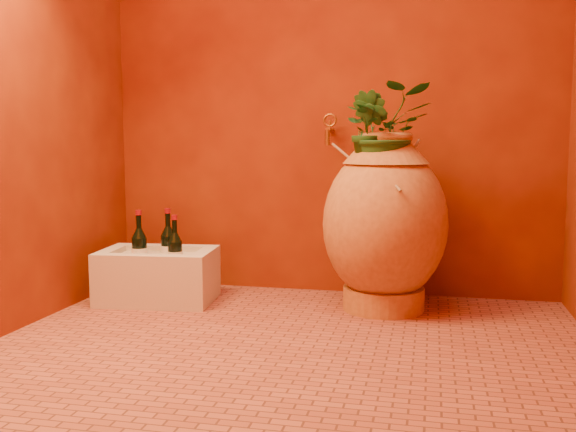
% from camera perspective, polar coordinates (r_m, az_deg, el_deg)
% --- Properties ---
extents(floor, '(2.50, 2.50, 0.00)m').
position_cam_1_polar(floor, '(2.76, 0.25, -11.26)').
color(floor, '#984831').
rests_on(floor, ground).
extents(wall_back, '(2.50, 0.02, 2.50)m').
position_cam_1_polar(wall_back, '(3.63, 3.76, 12.97)').
color(wall_back, '#5F1705').
rests_on(wall_back, ground).
extents(wall_left, '(0.02, 2.00, 2.50)m').
position_cam_1_polar(wall_left, '(3.17, -23.08, 13.42)').
color(wall_left, '#5F1705').
rests_on(wall_left, ground).
extents(amphora, '(0.80, 0.80, 0.89)m').
position_cam_1_polar(amphora, '(3.24, 8.59, -0.60)').
color(amphora, '#B87834').
rests_on(amphora, floor).
extents(stone_basin, '(0.63, 0.46, 0.28)m').
position_cam_1_polar(stone_basin, '(3.50, -11.48, -5.30)').
color(stone_basin, beige).
rests_on(stone_basin, floor).
extents(wine_bottle_a, '(0.08, 0.08, 0.32)m').
position_cam_1_polar(wine_bottle_a, '(3.39, -10.00, -3.35)').
color(wine_bottle_a, black).
rests_on(wine_bottle_a, stone_basin).
extents(wine_bottle_b, '(0.08, 0.08, 0.34)m').
position_cam_1_polar(wine_bottle_b, '(3.49, -13.06, -3.04)').
color(wine_bottle_b, black).
rests_on(wine_bottle_b, stone_basin).
extents(wine_bottle_c, '(0.08, 0.08, 0.34)m').
position_cam_1_polar(wine_bottle_c, '(3.54, -10.58, -2.85)').
color(wine_bottle_c, black).
rests_on(wine_bottle_c, stone_basin).
extents(wall_tap, '(0.08, 0.16, 0.17)m').
position_cam_1_polar(wall_tap, '(3.52, 3.70, 7.81)').
color(wall_tap, '#9F6D24').
rests_on(wall_tap, wall_back).
extents(plant_main, '(0.52, 0.48, 0.47)m').
position_cam_1_polar(plant_main, '(3.20, 8.70, 7.34)').
color(plant_main, '#184318').
rests_on(plant_main, amphora).
extents(plant_side, '(0.26, 0.27, 0.38)m').
position_cam_1_polar(plant_side, '(3.15, 7.36, 7.54)').
color(plant_side, '#184318').
rests_on(plant_side, amphora).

